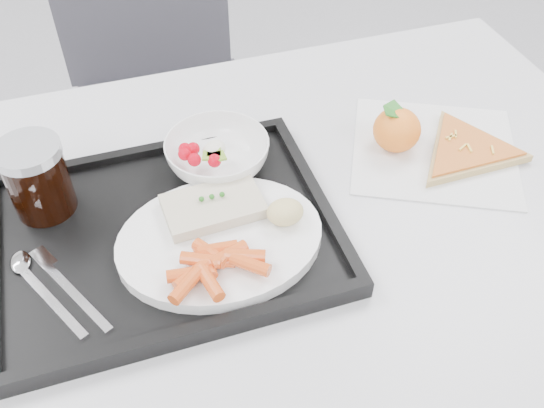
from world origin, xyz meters
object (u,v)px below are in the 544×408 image
at_px(chair, 157,73).
at_px(tray, 165,235).
at_px(dinner_plate, 220,240).
at_px(table, 261,246).
at_px(pizza_slice, 467,150).
at_px(cola_glass, 37,177).
at_px(tangerine, 397,130).
at_px(salad_bowl, 217,154).

xyz_separation_m(chair, tray, (-0.10, -0.74, 0.22)).
bearing_deg(dinner_plate, table, 34.88).
distance_m(tray, pizza_slice, 0.48).
distance_m(chair, pizza_slice, 0.84).
bearing_deg(cola_glass, chair, 69.49).
distance_m(table, chair, 0.75).
distance_m(table, pizza_slice, 0.35).
bearing_deg(tangerine, cola_glass, 178.16).
bearing_deg(tray, tangerine, 11.79).
xyz_separation_m(tray, cola_glass, (-0.15, 0.10, 0.06)).
bearing_deg(pizza_slice, cola_glass, 173.69).
distance_m(dinner_plate, pizza_slice, 0.42).
bearing_deg(salad_bowl, table, -71.88).
height_order(table, cola_glass, cola_glass).
height_order(cola_glass, pizza_slice, cola_glass).
bearing_deg(tray, pizza_slice, 3.28).
height_order(chair, cola_glass, chair).
xyz_separation_m(tangerine, pizza_slice, (0.10, -0.05, -0.02)).
distance_m(dinner_plate, cola_glass, 0.26).
bearing_deg(table, chair, 93.03).
relative_size(dinner_plate, pizza_slice, 0.92).
height_order(table, dinner_plate, dinner_plate).
distance_m(salad_bowl, pizza_slice, 0.38).
bearing_deg(table, dinner_plate, -145.12).
bearing_deg(cola_glass, dinner_plate, -33.84).
xyz_separation_m(chair, salad_bowl, (0.01, -0.64, 0.25)).
height_order(table, pizza_slice, pizza_slice).
bearing_deg(tray, dinner_plate, -34.56).
xyz_separation_m(chair, dinner_plate, (-0.03, -0.79, 0.24)).
bearing_deg(table, tray, -178.68).
xyz_separation_m(table, dinner_plate, (-0.07, -0.05, 0.09)).
height_order(tray, cola_glass, cola_glass).
bearing_deg(chair, tray, -97.38).
xyz_separation_m(chair, tangerine, (0.28, -0.66, 0.25)).
relative_size(table, tangerine, 15.18).
bearing_deg(table, pizza_slice, 4.05).
distance_m(table, cola_glass, 0.33).
relative_size(tray, salad_bowl, 2.96).
xyz_separation_m(table, salad_bowl, (-0.03, 0.10, 0.11)).
bearing_deg(salad_bowl, cola_glass, -178.01).
xyz_separation_m(table, chair, (-0.04, 0.74, -0.15)).
xyz_separation_m(salad_bowl, pizza_slice, (0.38, -0.08, -0.03)).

